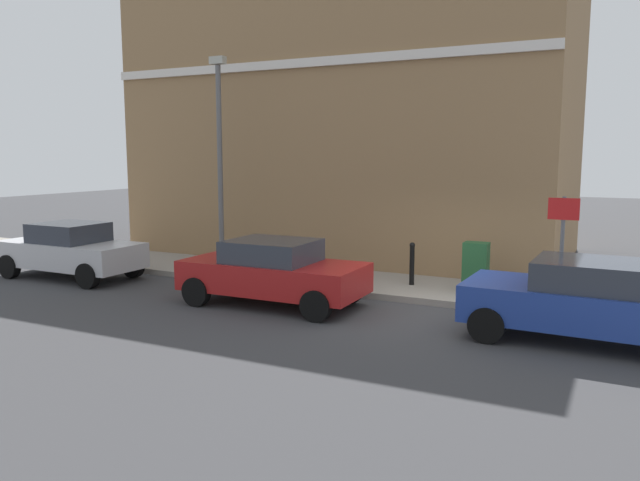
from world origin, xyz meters
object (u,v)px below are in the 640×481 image
object	(u,v)px
car_silver	(70,250)
bollard_near_cabinet	(412,262)
car_blue	(589,300)
street_sign	(562,235)
lamppost	(220,154)
car_red	(273,271)
utility_cabinet	(476,269)

from	to	relation	value
car_silver	bollard_near_cabinet	xyz separation A→B (m)	(2.56, -8.65, -0.05)
car_blue	bollard_near_cabinet	xyz separation A→B (m)	(2.63, 4.07, -0.05)
street_sign	lamppost	size ratio (longest dim) A/B	0.40
car_blue	street_sign	distance (m)	2.06
car_silver	lamppost	distance (m)	4.74
car_blue	lamppost	world-z (taller)	lamppost
car_silver	lamppost	world-z (taller)	lamppost
car_red	utility_cabinet	world-z (taller)	car_red
car_silver	bollard_near_cabinet	size ratio (longest dim) A/B	3.82
bollard_near_cabinet	lamppost	xyz separation A→B (m)	(-0.18, 5.45, 2.60)
car_silver	lamppost	bearing A→B (deg)	-143.54
utility_cabinet	lamppost	bearing A→B (deg)	90.69
car_silver	utility_cabinet	distance (m)	10.50
lamppost	utility_cabinet	bearing A→B (deg)	-89.31
bollard_near_cabinet	street_sign	size ratio (longest dim) A/B	0.45
car_silver	lamppost	xyz separation A→B (m)	(2.38, -3.21, 2.55)
car_red	lamppost	distance (m)	4.79
lamppost	car_silver	bearing A→B (deg)	126.55
car_blue	car_silver	distance (m)	12.73
utility_cabinet	bollard_near_cabinet	size ratio (longest dim) A/B	1.11
car_silver	utility_cabinet	xyz separation A→B (m)	(2.46, -10.21, -0.07)
car_red	street_sign	bearing A→B (deg)	-162.94
car_blue	lamppost	distance (m)	10.15
car_blue	lamppost	size ratio (longest dim) A/B	0.74
street_sign	car_blue	bearing A→B (deg)	-159.93
car_red	utility_cabinet	size ratio (longest dim) A/B	3.50
street_sign	bollard_near_cabinet	bearing A→B (deg)	75.57
bollard_near_cabinet	street_sign	distance (m)	3.67
utility_cabinet	bollard_near_cabinet	world-z (taller)	utility_cabinet
utility_cabinet	street_sign	distance (m)	2.26
bollard_near_cabinet	car_silver	bearing A→B (deg)	106.50
car_red	car_silver	bearing A→B (deg)	-2.08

